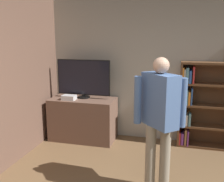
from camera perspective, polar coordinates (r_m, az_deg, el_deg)
wall_back at (r=4.85m, az=12.79°, el=4.78°), size 6.50×0.09×2.70m
wall_side_brick at (r=4.18m, az=-21.17°, el=3.13°), size 0.06×4.47×2.70m
tv_ledge at (r=4.99m, az=-6.29°, el=-6.07°), size 1.20×0.60×0.79m
television at (r=4.87m, az=-6.21°, el=2.75°), size 1.01×0.22×0.72m
game_console at (r=4.82m, az=-9.35°, el=-1.41°), size 0.24×0.17×0.08m
bookshelf at (r=4.81m, az=19.11°, el=-2.99°), size 0.99×0.28×1.50m
person at (r=3.23m, az=10.25°, el=-4.82°), size 0.62×0.50×1.69m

